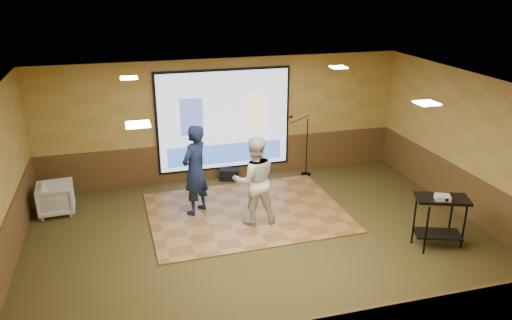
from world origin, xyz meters
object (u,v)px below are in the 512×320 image
object	(u,v)px
dance_floor	(246,212)
projector	(443,197)
mic_stand	(304,157)
duffel_bag	(229,174)
player_left	(195,170)
player_right	(254,180)
av_table	(441,212)
banquet_chair	(56,198)
projector_screen	(224,121)

from	to	relation	value
dance_floor	projector	world-z (taller)	projector
mic_stand	duffel_bag	size ratio (longest dim) A/B	3.60
mic_stand	dance_floor	bearing A→B (deg)	-113.81
dance_floor	player_left	distance (m)	1.46
player_right	av_table	xyz separation A→B (m)	(3.09, -1.82, -0.24)
dance_floor	duffel_bag	size ratio (longest dim) A/B	9.24
dance_floor	player_right	size ratio (longest dim) A/B	2.24
player_right	banquet_chair	bearing A→B (deg)	-19.44
mic_stand	banquet_chair	distance (m)	5.94
projector_screen	dance_floor	size ratio (longest dim) A/B	0.80
duffel_bag	player_left	bearing A→B (deg)	-123.40
player_right	duffel_bag	bearing A→B (deg)	-87.85
player_left	player_right	xyz separation A→B (m)	(1.09, -0.76, -0.05)
player_right	projector	bearing A→B (deg)	150.14
player_right	dance_floor	bearing A→B (deg)	-82.00
av_table	mic_stand	xyz separation A→B (m)	(-1.17, 4.03, -0.21)
projector	mic_stand	distance (m)	4.29
dance_floor	banquet_chair	distance (m)	4.10
duffel_bag	dance_floor	bearing A→B (deg)	-91.46
player_left	av_table	distance (m)	4.92
player_left	av_table	bearing A→B (deg)	104.70
player_right	duffel_bag	xyz separation A→B (m)	(-0.00, 2.41, -0.81)
dance_floor	banquet_chair	size ratio (longest dim) A/B	5.53
player_left	player_right	distance (m)	1.33
projector	mic_stand	bearing A→B (deg)	127.85
projector_screen	player_right	xyz separation A→B (m)	(0.06, -2.59, -0.52)
player_right	mic_stand	distance (m)	2.97
player_left	duffel_bag	world-z (taller)	player_left
player_left	av_table	size ratio (longest dim) A/B	1.94
projector_screen	av_table	world-z (taller)	projector_screen
player_left	player_right	size ratio (longest dim) A/B	1.05
mic_stand	av_table	bearing A→B (deg)	-48.95
projector	mic_stand	size ratio (longest dim) A/B	0.16
av_table	duffel_bag	world-z (taller)	av_table
player_right	mic_stand	world-z (taller)	player_right
av_table	banquet_chair	size ratio (longest dim) A/B	1.34
av_table	duffel_bag	xyz separation A→B (m)	(-3.09, 4.23, -0.57)
projector_screen	player_left	xyz separation A→B (m)	(-1.03, -1.83, -0.47)
projector	projector_screen	bearing A→B (deg)	147.28
player_right	projector	size ratio (longest dim) A/B	6.98
projector	duffel_bag	world-z (taller)	projector
av_table	banquet_chair	world-z (taller)	av_table
duffel_bag	player_right	bearing A→B (deg)	-90.00
player_left	projector_screen	bearing A→B (deg)	-162.94
mic_stand	duffel_bag	xyz separation A→B (m)	(-1.92, 0.19, -0.36)
dance_floor	player_right	xyz separation A→B (m)	(0.05, -0.48, 0.94)
player_left	av_table	world-z (taller)	player_left
mic_stand	banquet_chair	xyz separation A→B (m)	(-5.91, -0.64, -0.16)
av_table	player_right	bearing A→B (deg)	149.54
projector_screen	player_left	size ratio (longest dim) A/B	1.71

